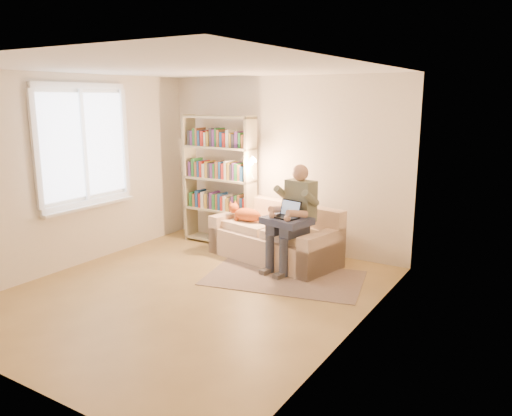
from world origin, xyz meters
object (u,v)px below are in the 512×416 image
Objects in this scene: sofa at (276,240)px; cat at (247,214)px; bookshelf at (219,174)px; person at (294,212)px; laptop at (288,213)px.

sofa is 0.57m from cat.
sofa reaches higher than cat.
bookshelf is at bearing -179.63° from sofa.
sofa is at bearing 161.90° from person.
laptop is at bearing -89.07° from person.
cat is at bearing -21.30° from bookshelf.
bookshelf is (-0.68, 0.26, 0.51)m from cat.
bookshelf is at bearing 171.14° from cat.
sofa is 1.44m from bookshelf.
person is 1.67m from bookshelf.
person is 0.70× the size of bookshelf.
laptop is at bearing -21.93° from bookshelf.
sofa is at bearing 148.21° from laptop.
person is at bearing -1.70° from cat.
laptop is (0.38, -0.37, 0.51)m from sofa.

